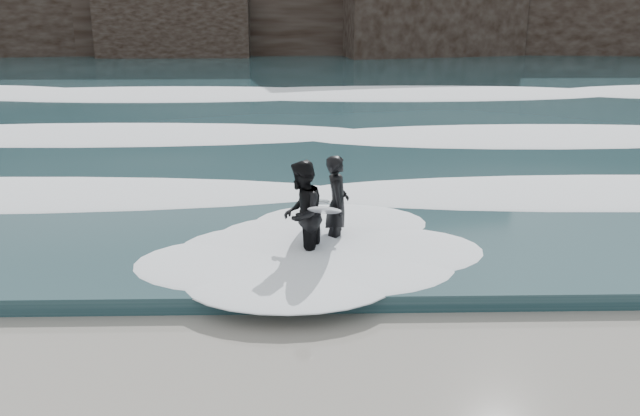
# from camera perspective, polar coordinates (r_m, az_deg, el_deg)

# --- Properties ---
(sea) EXTENTS (90.00, 52.00, 0.30)m
(sea) POSITION_cam_1_polar(r_m,az_deg,el_deg) (36.62, -2.16, 9.93)
(sea) COLOR #1C373D
(sea) RESTS_ON ground
(foam_near) EXTENTS (60.00, 3.20, 0.20)m
(foam_near) POSITION_cam_1_polar(r_m,az_deg,el_deg) (16.95, -3.00, 1.67)
(foam_near) COLOR white
(foam_near) RESTS_ON sea
(foam_mid) EXTENTS (60.00, 4.00, 0.24)m
(foam_mid) POSITION_cam_1_polar(r_m,az_deg,el_deg) (23.75, -2.55, 6.37)
(foam_mid) COLOR white
(foam_mid) RESTS_ON sea
(foam_far) EXTENTS (60.00, 4.80, 0.30)m
(foam_far) POSITION_cam_1_polar(r_m,az_deg,el_deg) (32.62, -2.25, 9.51)
(foam_far) COLOR white
(foam_far) RESTS_ON sea
(surfer_left) EXTENTS (1.02, 2.01, 1.92)m
(surfer_left) POSITION_cam_1_polar(r_m,az_deg,el_deg) (13.78, 1.13, 0.36)
(surfer_left) COLOR black
(surfer_left) RESTS_ON ground
(surfer_right) EXTENTS (1.33, 2.23, 2.01)m
(surfer_right) POSITION_cam_1_polar(r_m,az_deg,el_deg) (13.00, -1.29, -0.48)
(surfer_right) COLOR black
(surfer_right) RESTS_ON ground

